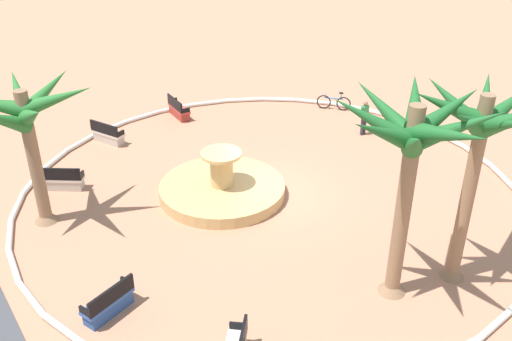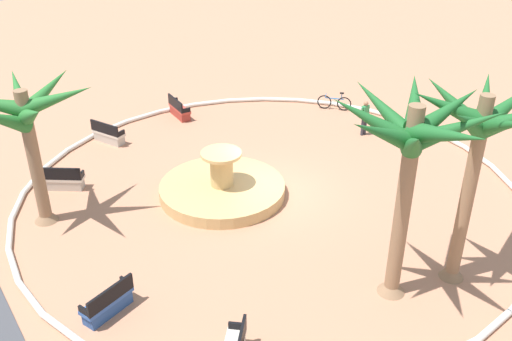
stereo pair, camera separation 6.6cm
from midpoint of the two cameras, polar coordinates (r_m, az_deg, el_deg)
name	(u,v)px [view 1 (the left image)]	position (r m, az deg, el deg)	size (l,w,h in m)	color
ground_plane	(270,193)	(22.15, 1.33, -2.22)	(80.00, 80.00, 0.00)	tan
plaza_curb	(270,191)	(22.09, 1.33, -1.99)	(18.94, 18.94, 0.20)	silver
fountain	(222,188)	(21.92, -3.43, -1.77)	(4.74, 4.74, 1.81)	tan
palm_tree_near_fountain	(480,134)	(16.60, 21.04, 3.37)	(3.78, 3.90, 6.20)	#8E6B4C
palm_tree_by_curb	(412,144)	(15.38, 15.01, 2.50)	(4.55, 4.51, 6.20)	#8E6B4C
palm_tree_mid_plaza	(26,120)	(20.10, -21.74, 4.63)	(4.46, 4.36, 5.15)	#8E6B4C
bench_east	(179,110)	(28.72, -7.68, 5.88)	(1.63, 0.62, 1.00)	#B73D33
bench_west	(108,135)	(26.70, -14.43, 3.37)	(1.67, 1.09, 1.00)	beige
bench_north	(63,181)	(23.44, -18.54, -1.00)	(1.37, 1.57, 1.00)	beige
bench_southwest	(109,304)	(17.11, -14.40, -12.61)	(1.01, 1.68, 1.00)	#335BA8
bicycle_red_frame	(334,102)	(29.58, 7.59, 6.66)	(1.35, 1.16, 0.94)	black
person_cyclist_helmet	(364,116)	(26.84, 10.54, 5.31)	(0.23, 0.53, 1.65)	#33333D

